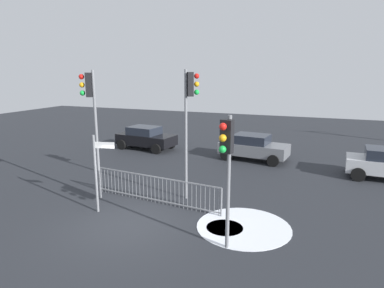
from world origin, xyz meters
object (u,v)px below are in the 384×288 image
at_px(traffic_light_rear_right, 91,107).
at_px(traffic_light_foreground_left, 189,106).
at_px(traffic_light_foreground_right, 227,154).
at_px(car_grey_trailing, 253,147).
at_px(car_black_mid, 146,137).
at_px(direction_sign_post, 97,169).

bearing_deg(traffic_light_rear_right, traffic_light_foreground_left, -99.16).
distance_m(traffic_light_foreground_right, traffic_light_foreground_left, 4.24).
bearing_deg(traffic_light_rear_right, traffic_light_foreground_right, -139.40).
xyz_separation_m(traffic_light_rear_right, car_grey_trailing, (4.69, 8.19, -2.92)).
xyz_separation_m(traffic_light_foreground_right, traffic_light_foreground_left, (-2.42, 3.37, 0.87)).
distance_m(traffic_light_foreground_left, car_black_mid, 9.60).
bearing_deg(car_grey_trailing, car_black_mid, -174.86).
distance_m(traffic_light_rear_right, direction_sign_post, 2.53).
bearing_deg(direction_sign_post, car_grey_trailing, 55.24).
xyz_separation_m(car_black_mid, car_grey_trailing, (7.08, -0.19, 0.00)).
distance_m(direction_sign_post, car_black_mid, 10.06).
bearing_deg(traffic_light_rear_right, car_grey_trailing, -60.50).
bearing_deg(car_black_mid, car_grey_trailing, 5.03).
height_order(traffic_light_rear_right, car_grey_trailing, traffic_light_rear_right).
relative_size(car_black_mid, car_grey_trailing, 1.00).
distance_m(traffic_light_foreground_right, car_grey_trailing, 10.46).
xyz_separation_m(traffic_light_foreground_right, traffic_light_rear_right, (-5.90, 1.99, 0.85)).
height_order(traffic_light_rear_right, direction_sign_post, traffic_light_rear_right).
relative_size(traffic_light_rear_right, direction_sign_post, 1.78).
relative_size(traffic_light_foreground_right, car_black_mid, 0.97).
bearing_deg(car_black_mid, traffic_light_rear_right, -67.48).
height_order(direction_sign_post, car_black_mid, direction_sign_post).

